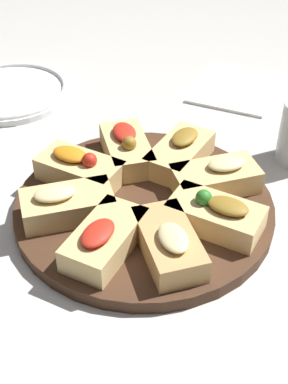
% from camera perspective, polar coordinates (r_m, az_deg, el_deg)
% --- Properties ---
extents(ground_plane, '(3.00, 3.00, 0.00)m').
position_cam_1_polar(ground_plane, '(0.65, 0.00, -2.18)').
color(ground_plane, beige).
extents(serving_board, '(0.31, 0.31, 0.02)m').
position_cam_1_polar(serving_board, '(0.64, 0.00, -1.62)').
color(serving_board, '#422819').
rests_on(serving_board, ground_plane).
extents(focaccia_slice_0, '(0.09, 0.12, 0.04)m').
position_cam_1_polar(focaccia_slice_0, '(0.60, 7.67, -2.42)').
color(focaccia_slice_0, '#DBB775').
rests_on(focaccia_slice_0, serving_board).
extents(focaccia_slice_1, '(0.09, 0.12, 0.04)m').
position_cam_1_polar(focaccia_slice_1, '(0.65, 7.70, 1.55)').
color(focaccia_slice_1, '#DBB775').
rests_on(focaccia_slice_1, serving_board).
extents(focaccia_slice_2, '(0.12, 0.09, 0.04)m').
position_cam_1_polar(focaccia_slice_2, '(0.69, 3.86, 4.17)').
color(focaccia_slice_2, '#DBB775').
rests_on(focaccia_slice_2, serving_board).
extents(focaccia_slice_3, '(0.12, 0.08, 0.04)m').
position_cam_1_polar(focaccia_slice_3, '(0.70, -1.86, 4.65)').
color(focaccia_slice_3, '#DBB775').
rests_on(focaccia_slice_3, serving_board).
extents(focaccia_slice_4, '(0.09, 0.12, 0.04)m').
position_cam_1_polar(focaccia_slice_4, '(0.67, -6.88, 2.49)').
color(focaccia_slice_4, '#DBB775').
rests_on(focaccia_slice_4, serving_board).
extents(focaccia_slice_5, '(0.09, 0.12, 0.04)m').
position_cam_1_polar(focaccia_slice_5, '(0.62, -8.25, -1.30)').
color(focaccia_slice_5, '#DBB775').
rests_on(focaccia_slice_5, serving_board).
extents(focaccia_slice_6, '(0.12, 0.09, 0.04)m').
position_cam_1_polar(focaccia_slice_6, '(0.57, -4.23, -5.01)').
color(focaccia_slice_6, '#DBB775').
rests_on(focaccia_slice_6, serving_board).
extents(focaccia_slice_7, '(0.12, 0.09, 0.04)m').
position_cam_1_polar(focaccia_slice_7, '(0.56, 2.68, -5.45)').
color(focaccia_slice_7, tan).
rests_on(focaccia_slice_7, serving_board).
extents(plate_right, '(0.20, 0.20, 0.02)m').
position_cam_1_polar(plate_right, '(0.92, -14.23, 10.35)').
color(plate_right, white).
rests_on(plate_right, ground_plane).
extents(napkin_stack, '(0.18, 0.17, 0.01)m').
position_cam_1_polar(napkin_stack, '(0.92, 9.75, 10.94)').
color(napkin_stack, white).
rests_on(napkin_stack, ground_plane).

